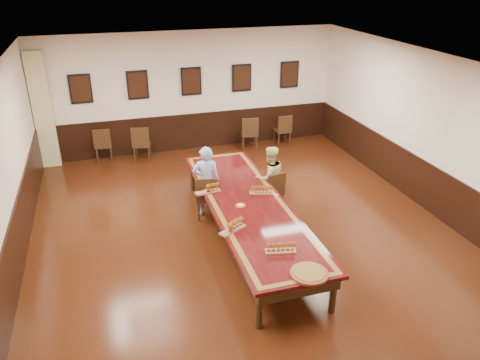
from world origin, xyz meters
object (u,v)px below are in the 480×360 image
object	(u,v)px
spare_chair_b	(142,143)
person_woman	(270,178)
spare_chair_d	(282,129)
person_man	(206,181)
spare_chair_c	(249,133)
chair_man	(207,196)
conference_table	(248,210)
chair_woman	(272,190)
spare_chair_a	(103,144)
carved_platter	(309,274)

from	to	relation	value
spare_chair_b	person_woman	world-z (taller)	person_woman
spare_chair_d	person_man	size ratio (longest dim) A/B	0.60
spare_chair_c	person_woman	xyz separation A→B (m)	(-0.66, -3.39, 0.21)
spare_chair_b	chair_man	bearing A→B (deg)	117.01
chair_man	spare_chair_b	xyz separation A→B (m)	(-0.94, 3.44, 0.01)
spare_chair_c	conference_table	size ratio (longest dim) A/B	0.19
spare_chair_d	conference_table	size ratio (longest dim) A/B	0.18
chair_man	conference_table	world-z (taller)	chair_man
chair_woman	spare_chair_b	bearing A→B (deg)	-66.28
spare_chair_a	spare_chair_c	size ratio (longest dim) A/B	0.97
chair_woman	spare_chair_a	xyz separation A→B (m)	(-3.28, 3.77, 0.02)
spare_chair_c	spare_chair_d	distance (m)	1.00
chair_man	spare_chair_b	bearing A→B (deg)	-63.25
spare_chair_d	person_woman	size ratio (longest dim) A/B	0.65
chair_woman	carved_platter	world-z (taller)	chair_woman
spare_chair_c	person_man	distance (m)	3.88
carved_platter	spare_chair_c	bearing A→B (deg)	79.04
spare_chair_c	carved_platter	xyz separation A→B (m)	(-1.31, -6.77, 0.30)
chair_woman	spare_chair_a	distance (m)	5.00
person_woman	conference_table	bearing A→B (deg)	42.87
spare_chair_a	spare_chair_d	xyz separation A→B (m)	(4.92, -0.23, -0.01)
person_man	carved_platter	bearing A→B (deg)	112.76
spare_chair_c	chair_woman	bearing A→B (deg)	91.46
chair_woman	spare_chair_a	world-z (taller)	spare_chair_a
spare_chair_a	conference_table	distance (m)	5.35
spare_chair_c	carved_platter	distance (m)	6.90
spare_chair_a	spare_chair_c	bearing A→B (deg)	178.03
spare_chair_c	person_man	bearing A→B (deg)	70.93
chair_man	spare_chair_b	size ratio (longest dim) A/B	0.98
chair_man	conference_table	distance (m)	1.18
spare_chair_b	person_woman	size ratio (longest dim) A/B	0.70
chair_woman	spare_chair_d	bearing A→B (deg)	-124.49
spare_chair_c	person_woman	distance (m)	3.46
person_man	carved_platter	xyz separation A→B (m)	(0.68, -3.45, 0.02)
spare_chair_a	spare_chair_b	size ratio (longest dim) A/B	0.96
spare_chair_a	chair_woman	bearing A→B (deg)	133.26
spare_chair_a	person_woman	world-z (taller)	person_woman
person_man	carved_platter	size ratio (longest dim) A/B	2.69
chair_man	carved_platter	size ratio (longest dim) A/B	1.68
spare_chair_b	person_man	bearing A→B (deg)	117.76
conference_table	spare_chair_d	bearing A→B (deg)	61.27
chair_woman	carved_platter	xyz separation A→B (m)	(-0.67, -3.29, 0.33)
chair_woman	spare_chair_d	size ratio (longest dim) A/B	0.98
spare_chair_a	spare_chair_d	bearing A→B (deg)	179.64
person_man	conference_table	distance (m)	1.26
chair_man	chair_woman	size ratio (longest dim) A/B	1.07
person_man	person_woman	bearing A→B (deg)	-171.45
person_man	person_woman	world-z (taller)	person_man
spare_chair_a	spare_chair_d	size ratio (longest dim) A/B	1.03
spare_chair_a	spare_chair_d	distance (m)	4.93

